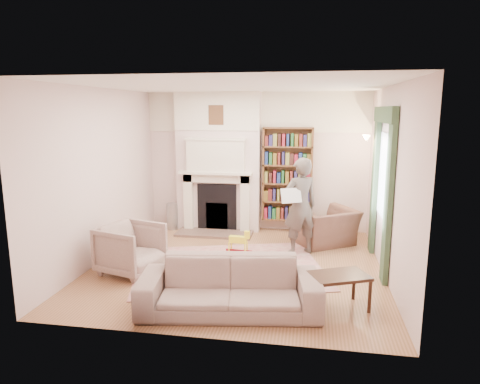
% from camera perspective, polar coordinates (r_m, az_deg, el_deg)
% --- Properties ---
extents(floor, '(4.50, 4.50, 0.00)m').
position_cam_1_polar(floor, '(6.95, -0.35, -9.74)').
color(floor, brown).
rests_on(floor, ground).
extents(ceiling, '(4.50, 4.50, 0.00)m').
position_cam_1_polar(ceiling, '(6.51, -0.38, 13.99)').
color(ceiling, white).
rests_on(ceiling, wall_back).
extents(wall_back, '(4.50, 0.00, 4.50)m').
position_cam_1_polar(wall_back, '(8.79, 2.17, 4.03)').
color(wall_back, beige).
rests_on(wall_back, floor).
extents(wall_front, '(4.50, 0.00, 4.50)m').
position_cam_1_polar(wall_front, '(4.43, -5.39, -2.85)').
color(wall_front, beige).
rests_on(wall_front, floor).
extents(wall_left, '(0.00, 4.50, 4.50)m').
position_cam_1_polar(wall_left, '(7.31, -18.02, 2.11)').
color(wall_left, beige).
rests_on(wall_left, floor).
extents(wall_right, '(0.00, 4.50, 4.50)m').
position_cam_1_polar(wall_right, '(6.59, 19.31, 1.12)').
color(wall_right, beige).
rests_on(wall_right, floor).
extents(fireplace, '(1.70, 0.58, 2.80)m').
position_cam_1_polar(fireplace, '(8.72, -2.90, 3.89)').
color(fireplace, beige).
rests_on(fireplace, floor).
extents(bookcase, '(1.00, 0.24, 1.85)m').
position_cam_1_polar(bookcase, '(8.63, 6.33, 2.34)').
color(bookcase, brown).
rests_on(bookcase, floor).
extents(window, '(0.02, 0.90, 1.30)m').
position_cam_1_polar(window, '(6.97, 18.67, 2.08)').
color(window, silver).
rests_on(window, wall_right).
extents(curtain_left, '(0.07, 0.32, 2.40)m').
position_cam_1_polar(curtain_left, '(6.32, 19.19, -1.11)').
color(curtain_left, '#354E32').
rests_on(curtain_left, floor).
extents(curtain_right, '(0.07, 0.32, 2.40)m').
position_cam_1_polar(curtain_right, '(7.68, 17.50, 1.03)').
color(curtain_right, '#354E32').
rests_on(curtain_right, floor).
extents(pelmet, '(0.09, 1.70, 0.24)m').
position_cam_1_polar(pelmet, '(6.89, 18.77, 9.75)').
color(pelmet, '#354E32').
rests_on(pelmet, wall_right).
extents(wall_sconce, '(0.20, 0.24, 0.24)m').
position_cam_1_polar(wall_sconce, '(7.98, 16.19, 6.52)').
color(wall_sconce, gold).
rests_on(wall_sconce, wall_right).
extents(rug, '(3.36, 2.91, 0.01)m').
position_cam_1_polar(rug, '(6.86, -1.44, -9.98)').
color(rug, '#C2AD93').
rests_on(rug, floor).
extents(armchair_reading, '(1.34, 1.30, 0.66)m').
position_cam_1_polar(armchair_reading, '(8.06, 11.29, -4.55)').
color(armchair_reading, '#4B2C28').
rests_on(armchair_reading, floor).
extents(armchair_left, '(1.02, 1.01, 0.76)m').
position_cam_1_polar(armchair_left, '(6.75, -14.33, -7.34)').
color(armchair_left, '#BDAE9C').
rests_on(armchair_left, floor).
extents(sofa, '(2.30, 1.16, 0.64)m').
position_cam_1_polar(sofa, '(5.37, -1.41, -12.44)').
color(sofa, gray).
rests_on(sofa, floor).
extents(man_reading, '(0.73, 0.64, 1.67)m').
position_cam_1_polar(man_reading, '(7.35, 8.05, -1.90)').
color(man_reading, '#4E453E').
rests_on(man_reading, floor).
extents(newspaper, '(0.36, 0.26, 0.24)m').
position_cam_1_polar(newspaper, '(7.11, 6.84, -0.47)').
color(newspaper, silver).
rests_on(newspaper, man_reading).
extents(coffee_table, '(0.82, 0.69, 0.45)m').
position_cam_1_polar(coffee_table, '(5.60, 12.98, -12.80)').
color(coffee_table, '#321E11').
rests_on(coffee_table, floor).
extents(paraffin_heater, '(0.29, 0.29, 0.55)m').
position_cam_1_polar(paraffin_heater, '(9.01, -9.02, -3.20)').
color(paraffin_heater, '#9A9CA1').
rests_on(paraffin_heater, floor).
extents(rocking_horse, '(0.49, 0.23, 0.42)m').
position_cam_1_polar(rocking_horse, '(7.41, -0.27, -6.70)').
color(rocking_horse, yellow).
rests_on(rocking_horse, rug).
extents(board_game, '(0.42, 0.42, 0.03)m').
position_cam_1_polar(board_game, '(6.74, -8.15, -10.28)').
color(board_game, '#D9CC4C').
rests_on(board_game, rug).
extents(game_box_lid, '(0.32, 0.21, 0.05)m').
position_cam_1_polar(game_box_lid, '(7.10, -9.02, -9.11)').
color(game_box_lid, maroon).
rests_on(game_box_lid, rug).
extents(comic_annuals, '(0.61, 0.56, 0.02)m').
position_cam_1_polar(comic_annuals, '(6.58, 2.29, -10.76)').
color(comic_annuals, red).
rests_on(comic_annuals, rug).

